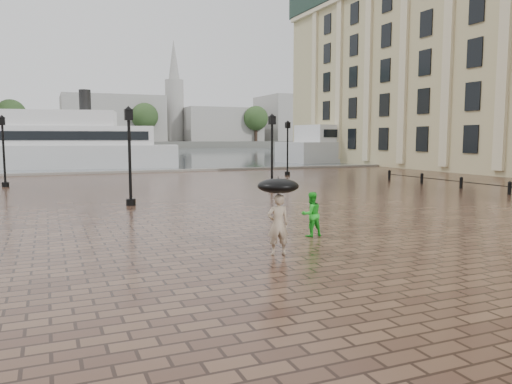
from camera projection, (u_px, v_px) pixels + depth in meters
ground at (367, 234)px, 16.19m from camera, size 300.00×300.00×0.00m
harbour_water at (98, 153)px, 100.52m from camera, size 240.00×240.00×0.00m
quay_edge at (160, 172)px, 45.52m from camera, size 80.00×0.60×0.30m
far_shore at (78, 144)px, 162.74m from camera, size 300.00×60.00×2.00m
distant_skyline at (227, 119)px, 171.19m from camera, size 102.50×22.00×33.00m
far_trees at (81, 116)px, 141.67m from camera, size 188.00×8.00×13.50m
bollard_row at (510, 187)px, 27.49m from camera, size 0.22×21.22×0.73m
street_lamps at (184, 150)px, 31.40m from camera, size 21.44×14.44×4.40m
adult_pedestrian at (278, 224)px, 13.26m from camera, size 0.65×0.48×1.63m
child_pedestrian at (311, 214)px, 15.73m from camera, size 0.71×0.57×1.41m
ferry_near at (57, 145)px, 51.15m from camera, size 25.15×10.70×8.03m
ferry_far at (371, 141)px, 68.10m from camera, size 27.48×9.69×8.82m
umbrella at (278, 186)px, 13.15m from camera, size 1.10×1.10×1.12m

